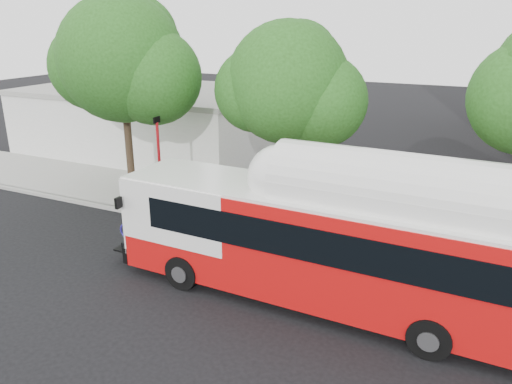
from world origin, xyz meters
TOP-DOWN VIEW (x-y plane):
  - ground at (0.00, 0.00)m, footprint 120.00×120.00m
  - sidewalk at (0.00, 6.50)m, footprint 60.00×5.00m
  - curb_strip at (0.00, 3.90)m, footprint 60.00×0.30m
  - red_curb_segment at (-3.00, 3.90)m, footprint 10.00×0.32m
  - street_tree_left at (-8.53, 5.56)m, footprint 6.67×5.80m
  - street_tree_mid at (-0.59, 6.06)m, footprint 5.75×5.00m
  - low_commercial_bldg at (-14.00, 14.00)m, footprint 16.20×10.20m
  - transit_bus at (2.46, 0.35)m, footprint 14.10×3.34m
  - signal_pole at (-6.32, 4.25)m, footprint 0.13×0.44m

SIDE VIEW (x-z plane):
  - ground at x=0.00m, z-range 0.00..0.00m
  - sidewalk at x=0.00m, z-range 0.00..0.15m
  - curb_strip at x=0.00m, z-range 0.00..0.15m
  - red_curb_segment at x=-3.00m, z-range 0.00..0.16m
  - transit_bus at x=2.46m, z-range -0.14..4.01m
  - low_commercial_bldg at x=-14.00m, z-range 0.03..4.28m
  - signal_pole at x=-6.32m, z-range 0.06..4.66m
  - street_tree_mid at x=-0.59m, z-range 1.60..10.22m
  - street_tree_left at x=-8.53m, z-range 1.73..11.47m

